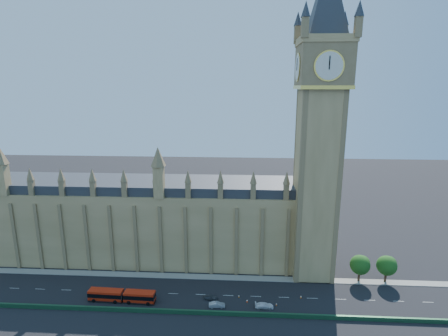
# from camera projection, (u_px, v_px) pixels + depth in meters

# --- Properties ---
(ground) EXTENTS (400.00, 400.00, 0.00)m
(ground) POSITION_uv_depth(u_px,v_px,m) (187.00, 294.00, 101.28)
(ground) COLOR black
(ground) RESTS_ON ground
(palace_westminster) EXTENTS (120.00, 20.00, 28.00)m
(palace_westminster) POSITION_uv_depth(u_px,v_px,m) (125.00, 219.00, 120.90)
(palace_westminster) COLOR #9C804B
(palace_westminster) RESTS_ON ground
(elizabeth_tower) EXTENTS (20.59, 20.59, 105.00)m
(elizabeth_tower) POSITION_uv_depth(u_px,v_px,m) (321.00, 101.00, 100.25)
(elizabeth_tower) COLOR #9C804B
(elizabeth_tower) RESTS_ON ground
(bridge_parapet) EXTENTS (160.00, 0.60, 1.20)m
(bridge_parapet) POSITION_uv_depth(u_px,v_px,m) (181.00, 312.00, 92.40)
(bridge_parapet) COLOR #1E4C2D
(bridge_parapet) RESTS_ON ground
(kerb_north) EXTENTS (160.00, 3.00, 0.16)m
(kerb_north) POSITION_uv_depth(u_px,v_px,m) (192.00, 276.00, 110.50)
(kerb_north) COLOR gray
(kerb_north) RESTS_ON ground
(tree_east_near) EXTENTS (6.00, 6.00, 8.50)m
(tree_east_near) POSITION_uv_depth(u_px,v_px,m) (361.00, 264.00, 106.85)
(tree_east_near) COLOR #382619
(tree_east_near) RESTS_ON ground
(tree_east_far) EXTENTS (6.00, 6.00, 8.50)m
(tree_east_far) POSITION_uv_depth(u_px,v_px,m) (387.00, 265.00, 106.40)
(tree_east_far) COLOR #382619
(tree_east_far) RESTS_ON ground
(red_bus) EXTENTS (18.91, 3.55, 3.20)m
(red_bus) POSITION_uv_depth(u_px,v_px,m) (122.00, 296.00, 97.58)
(red_bus) COLOR red
(red_bus) RESTS_ON ground
(car_grey) EXTENTS (3.93, 1.95, 1.29)m
(car_grey) POSITION_uv_depth(u_px,v_px,m) (211.00, 297.00, 98.65)
(car_grey) COLOR #424549
(car_grey) RESTS_ON ground
(car_silver) EXTENTS (4.52, 1.81, 1.46)m
(car_silver) POSITION_uv_depth(u_px,v_px,m) (217.00, 305.00, 95.09)
(car_silver) COLOR #9EA0A6
(car_silver) RESTS_ON ground
(car_white) EXTENTS (5.09, 2.16, 1.46)m
(car_white) POSITION_uv_depth(u_px,v_px,m) (264.00, 306.00, 94.78)
(car_white) COLOR white
(car_white) RESTS_ON ground
(cone_a) EXTENTS (0.51, 0.51, 0.66)m
(cone_a) POSITION_uv_depth(u_px,v_px,m) (276.00, 304.00, 95.94)
(cone_a) COLOR black
(cone_a) RESTS_ON ground
(cone_b) EXTENTS (0.46, 0.46, 0.67)m
(cone_b) POSITION_uv_depth(u_px,v_px,m) (239.00, 296.00, 99.64)
(cone_b) COLOR black
(cone_b) RESTS_ON ground
(cone_c) EXTENTS (0.53, 0.53, 0.79)m
(cone_c) POSITION_uv_depth(u_px,v_px,m) (247.00, 301.00, 97.44)
(cone_c) COLOR black
(cone_c) RESTS_ON ground
(cone_d) EXTENTS (0.60, 0.60, 0.76)m
(cone_d) POSITION_uv_depth(u_px,v_px,m) (301.00, 297.00, 99.25)
(cone_d) COLOR black
(cone_d) RESTS_ON ground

